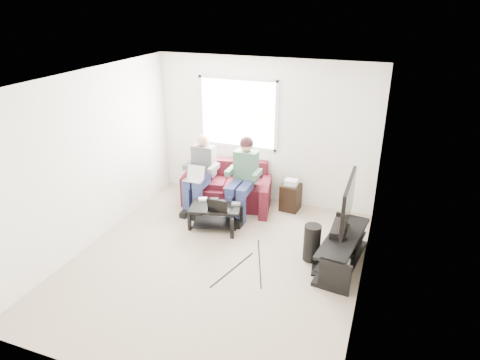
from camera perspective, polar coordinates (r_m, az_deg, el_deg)
name	(u,v)px	position (r m, az deg, el deg)	size (l,w,h in m)	color
floor	(216,261)	(6.30, -3.24, -10.79)	(4.50, 4.50, 0.00)	tan
ceiling	(211,80)	(5.29, -3.89, 13.17)	(4.50, 4.50, 0.00)	white
wall_back	(265,132)	(7.65, 3.29, 6.39)	(4.50, 4.50, 0.00)	white
wall_front	(110,275)	(3.98, -16.97, -11.96)	(4.50, 4.50, 0.00)	white
wall_left	(89,160)	(6.69, -19.44, 2.50)	(4.50, 4.50, 0.00)	white
wall_right	(370,203)	(5.25, 16.89, -2.89)	(4.50, 4.50, 0.00)	white
window	(238,113)	(7.71, -0.29, 8.88)	(1.48, 0.04, 1.28)	white
sofa	(227,189)	(7.80, -1.70, -1.16)	(1.79, 1.03, 0.77)	#4F131C
person_left	(200,170)	(7.57, -5.30, 1.39)	(0.40, 0.71, 1.31)	navy
person_right	(243,172)	(7.27, 0.45, 1.06)	(0.40, 0.71, 1.35)	navy
laptop_silver	(194,177)	(7.36, -6.16, 0.44)	(0.32, 0.22, 0.24)	silver
coffee_table	(216,212)	(6.99, -3.28, -4.27)	(0.90, 0.68, 0.40)	black
laptop_black	(220,203)	(6.77, -2.66, -3.03)	(0.34, 0.24, 0.24)	black
controller_a	(203,199)	(7.13, -4.99, -2.57)	(0.14, 0.09, 0.04)	silver
controller_b	(214,199)	(7.11, -3.47, -2.60)	(0.14, 0.09, 0.04)	black
controller_c	(236,204)	(6.95, -0.54, -3.21)	(0.14, 0.09, 0.04)	gray
tv_stand	(342,252)	(6.29, 13.43, -9.27)	(0.60, 1.43, 0.46)	black
tv	(348,204)	(6.04, 14.17, -3.07)	(0.12, 1.10, 0.81)	black
soundbar	(336,228)	(6.23, 12.73, -6.28)	(0.12, 0.50, 0.10)	black
drink_cup	(347,212)	(6.69, 14.02, -4.16)	(0.08, 0.08, 0.12)	#B1864C
console_white	(338,263)	(5.92, 12.94, -10.71)	(0.30, 0.22, 0.06)	silver
console_grey	(345,237)	(6.51, 13.87, -7.33)	(0.34, 0.26, 0.08)	gray
console_black	(342,249)	(6.21, 13.43, -8.94)	(0.38, 0.30, 0.07)	black
subwoofer	(312,243)	(6.28, 9.57, -8.25)	(0.24, 0.24, 0.55)	black
keyboard_floor	(318,266)	(6.27, 10.34, -11.20)	(0.17, 0.50, 0.03)	black
end_table	(291,196)	(7.64, 6.76, -2.13)	(0.32, 0.32, 0.58)	black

